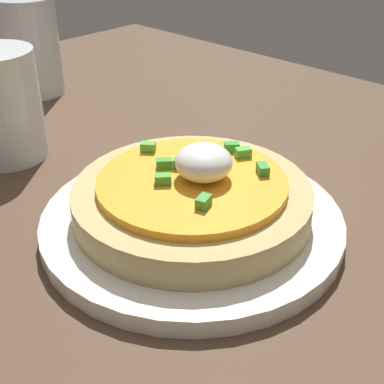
{
  "coord_description": "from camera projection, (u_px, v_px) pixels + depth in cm",
  "views": [
    {
      "loc": [
        28.63,
        -29.41,
        26.86
      ],
      "look_at": [
        4.3,
        -3.77,
        5.66
      ],
      "focal_mm": 48.67,
      "sensor_mm": 36.0,
      "label": 1
    }
  ],
  "objects": [
    {
      "name": "dining_table",
      "position": [
        186.0,
        203.0,
        0.48
      ],
      "size": [
        106.3,
        80.5,
        2.19
      ],
      "primitive_type": "cube",
      "color": "#4F3928",
      "rests_on": "ground"
    },
    {
      "name": "plate",
      "position": [
        192.0,
        221.0,
        0.43
      ],
      "size": [
        24.45,
        24.45,
        1.46
      ],
      "primitive_type": "cylinder",
      "color": "white",
      "rests_on": "dining_table"
    },
    {
      "name": "pizza",
      "position": [
        193.0,
        196.0,
        0.41
      ],
      "size": [
        19.06,
        19.06,
        5.94
      ],
      "color": "tan",
      "rests_on": "plate"
    },
    {
      "name": "cup_near",
      "position": [
        1.0,
        109.0,
        0.52
      ],
      "size": [
        8.09,
        8.09,
        11.01
      ],
      "color": "silver",
      "rests_on": "dining_table"
    },
    {
      "name": "cup_far",
      "position": [
        32.0,
        51.0,
        0.68
      ],
      "size": [
        7.25,
        7.25,
        12.3
      ],
      "color": "silver",
      "rests_on": "dining_table"
    }
  ]
}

